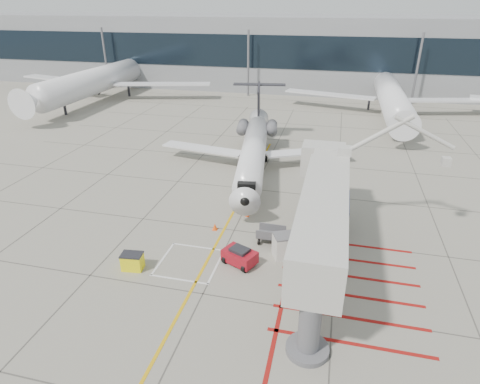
% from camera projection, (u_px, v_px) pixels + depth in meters
% --- Properties ---
extents(ground_plane, '(260.00, 260.00, 0.00)m').
position_uv_depth(ground_plane, '(220.00, 258.00, 28.82)').
color(ground_plane, gray).
rests_on(ground_plane, ground).
extents(regional_jet, '(25.91, 30.74, 7.28)m').
position_uv_depth(regional_jet, '(252.00, 145.00, 40.39)').
color(regional_jet, white).
rests_on(regional_jet, ground_plane).
extents(jet_bridge, '(9.57, 19.88, 7.91)m').
position_uv_depth(jet_bridge, '(322.00, 224.00, 25.40)').
color(jet_bridge, beige).
rests_on(jet_bridge, ground_plane).
extents(pushback_tug, '(2.67, 2.24, 1.34)m').
position_uv_depth(pushback_tug, '(240.00, 256.00, 27.94)').
color(pushback_tug, maroon).
rests_on(pushback_tug, ground_plane).
extents(spill_bin, '(1.50, 1.09, 1.21)m').
position_uv_depth(spill_bin, '(132.00, 261.00, 27.44)').
color(spill_bin, '#FFF40E').
rests_on(spill_bin, ground_plane).
extents(baggage_cart, '(2.14, 1.39, 1.32)m').
position_uv_depth(baggage_cart, '(271.00, 235.00, 30.42)').
color(baggage_cart, '#545358').
rests_on(baggage_cart, ground_plane).
extents(ground_power_unit, '(2.60, 2.14, 1.79)m').
position_uv_depth(ground_power_unit, '(289.00, 245.00, 28.72)').
color(ground_power_unit, silver).
rests_on(ground_power_unit, ground_plane).
extents(cone_nose, '(0.40, 0.40, 0.56)m').
position_uv_depth(cone_nose, '(215.00, 227.00, 32.30)').
color(cone_nose, '#FF4F0D').
rests_on(cone_nose, ground_plane).
extents(cone_side, '(0.31, 0.31, 0.44)m').
position_uv_depth(cone_side, '(247.00, 214.00, 34.36)').
color(cone_side, '#DA3E0B').
rests_on(cone_side, ground_plane).
extents(terminal_building, '(180.00, 28.00, 14.00)m').
position_uv_depth(terminal_building, '(356.00, 52.00, 85.08)').
color(terminal_building, gray).
rests_on(terminal_building, ground_plane).
extents(terminal_glass_band, '(180.00, 0.10, 6.00)m').
position_uv_depth(terminal_glass_band, '(359.00, 54.00, 72.32)').
color(terminal_glass_band, black).
rests_on(terminal_glass_band, ground_plane).
extents(bg_aircraft_b, '(39.45, 43.84, 13.15)m').
position_uv_depth(bg_aircraft_b, '(103.00, 62.00, 73.89)').
color(bg_aircraft_b, silver).
rests_on(bg_aircraft_b, ground_plane).
extents(bg_aircraft_c, '(34.15, 37.94, 11.38)m').
position_uv_depth(bg_aircraft_c, '(392.00, 78.00, 63.49)').
color(bg_aircraft_c, silver).
rests_on(bg_aircraft_c, ground_plane).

